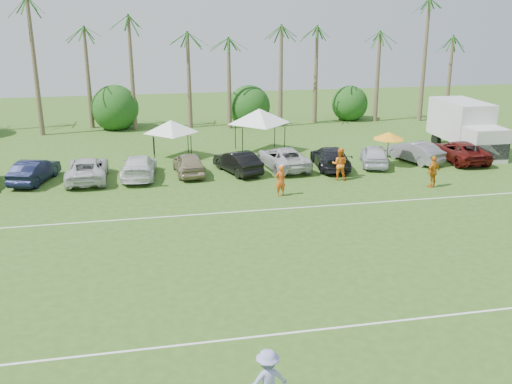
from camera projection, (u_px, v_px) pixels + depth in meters
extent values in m
plane|color=#345A1B|center=(290.00, 371.00, 16.76)|extent=(120.00, 120.00, 0.00)
cube|color=white|center=(274.00, 335.00, 18.63)|extent=(80.00, 0.10, 0.01)
cube|color=white|center=(221.00, 213.00, 29.83)|extent=(80.00, 0.10, 0.01)
cone|color=brown|center=(40.00, 74.00, 48.41)|extent=(0.44, 0.44, 10.00)
cone|color=brown|center=(88.00, 67.00, 49.02)|extent=(0.44, 0.44, 11.00)
cone|color=brown|center=(137.00, 83.00, 50.24)|extent=(0.44, 0.44, 8.00)
cone|color=brown|center=(182.00, 76.00, 50.86)|extent=(0.44, 0.44, 9.00)
cone|color=brown|center=(226.00, 70.00, 51.47)|extent=(0.44, 0.44, 10.00)
cone|color=brown|center=(269.00, 63.00, 52.08)|extent=(0.44, 0.44, 11.00)
cone|color=brown|center=(321.00, 79.00, 53.49)|extent=(0.44, 0.44, 8.00)
cone|color=brown|center=(371.00, 72.00, 54.30)|extent=(0.44, 0.44, 9.00)
cone|color=brown|center=(420.00, 66.00, 55.10)|extent=(0.44, 0.44, 10.00)
cone|color=brown|center=(458.00, 60.00, 55.71)|extent=(0.44, 0.44, 11.00)
cylinder|color=brown|center=(116.00, 119.00, 51.80)|extent=(0.30, 0.30, 1.40)
sphere|color=#144312|center=(115.00, 107.00, 51.46)|extent=(4.00, 4.00, 4.00)
cylinder|color=brown|center=(246.00, 114.00, 54.09)|extent=(0.30, 0.30, 1.40)
sphere|color=#144312|center=(246.00, 103.00, 53.76)|extent=(4.00, 4.00, 4.00)
cylinder|color=brown|center=(346.00, 111.00, 56.00)|extent=(0.30, 0.30, 1.40)
sphere|color=#144312|center=(346.00, 100.00, 55.67)|extent=(4.00, 4.00, 4.00)
imported|color=#EB571A|center=(280.00, 181.00, 32.34)|extent=(0.74, 0.58, 1.80)
imported|color=orange|center=(340.00, 164.00, 35.42)|extent=(1.20, 1.08, 2.01)
imported|color=orange|center=(433.00, 172.00, 33.95)|extent=(1.21, 0.89, 1.90)
cube|color=silver|center=(461.00, 119.00, 42.86)|extent=(2.92, 5.21, 2.80)
cube|color=silver|center=(485.00, 144.00, 39.84)|extent=(2.62, 2.08, 2.35)
cube|color=black|center=(491.00, 152.00, 39.16)|extent=(2.58, 0.40, 1.12)
cube|color=#E5590C|center=(477.00, 125.00, 43.25)|extent=(0.07, 1.79, 1.01)
cylinder|color=black|center=(467.00, 154.00, 40.07)|extent=(0.36, 1.01, 1.01)
cylinder|color=black|center=(497.00, 152.00, 40.44)|extent=(0.36, 1.01, 1.01)
cylinder|color=black|center=(436.00, 140.00, 44.47)|extent=(0.36, 1.01, 1.01)
cylinder|color=black|center=(462.00, 138.00, 44.85)|extent=(0.36, 1.01, 1.01)
cylinder|color=black|center=(155.00, 150.00, 39.32)|extent=(0.06, 0.06, 1.82)
cylinder|color=black|center=(191.00, 149.00, 39.80)|extent=(0.06, 0.06, 1.82)
cylinder|color=black|center=(153.00, 142.00, 41.68)|extent=(0.06, 0.06, 1.82)
cylinder|color=black|center=(188.00, 141.00, 42.17)|extent=(0.06, 0.06, 1.82)
pyramid|color=white|center=(171.00, 120.00, 40.19)|extent=(3.94, 3.94, 0.91)
cylinder|color=black|center=(243.00, 143.00, 40.50)|extent=(0.06, 0.06, 2.19)
cylinder|color=black|center=(285.00, 142.00, 41.09)|extent=(0.06, 0.06, 2.19)
cylinder|color=black|center=(235.00, 135.00, 43.38)|extent=(0.06, 0.06, 2.19)
cylinder|color=black|center=(275.00, 133.00, 43.97)|extent=(0.06, 0.06, 2.19)
pyramid|color=white|center=(259.00, 109.00, 41.57)|extent=(4.73, 4.73, 1.10)
cylinder|color=black|center=(388.00, 151.00, 38.48)|extent=(0.05, 0.05, 2.12)
cone|color=orange|center=(389.00, 136.00, 38.16)|extent=(2.12, 2.12, 0.48)
imported|color=#9496D3|center=(268.00, 380.00, 14.96)|extent=(1.19, 0.77, 1.74)
imported|color=black|center=(34.00, 171.00, 35.00)|extent=(2.70, 4.63, 1.44)
imported|color=silver|center=(87.00, 169.00, 35.38)|extent=(2.41, 5.20, 1.44)
imported|color=white|center=(139.00, 166.00, 35.97)|extent=(2.45, 5.13, 1.44)
imported|color=gray|center=(189.00, 164.00, 36.66)|extent=(1.96, 4.33, 1.44)
imported|color=black|center=(237.00, 162.00, 37.07)|extent=(2.83, 4.64, 1.44)
imported|color=silver|center=(283.00, 158.00, 38.04)|extent=(2.98, 5.44, 1.44)
imported|color=black|center=(330.00, 157.00, 38.19)|extent=(2.54, 5.16, 1.44)
imported|color=silver|center=(374.00, 155.00, 38.82)|extent=(2.91, 4.55, 1.44)
imported|color=gray|center=(414.00, 152.00, 39.77)|extent=(2.92, 4.64, 1.44)
imported|color=#54110E|center=(459.00, 151.00, 39.91)|extent=(2.53, 5.25, 1.44)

